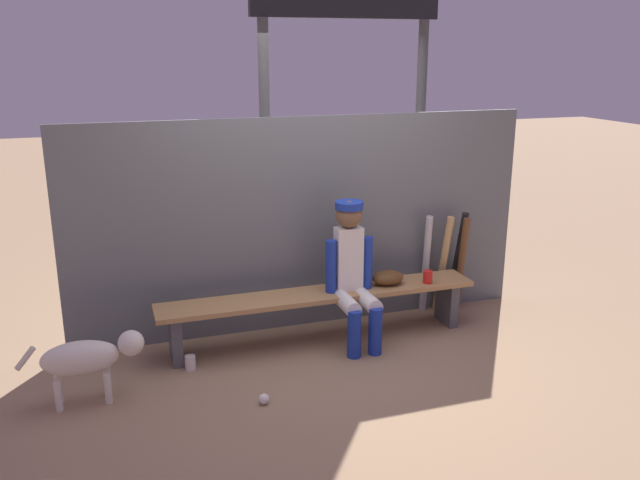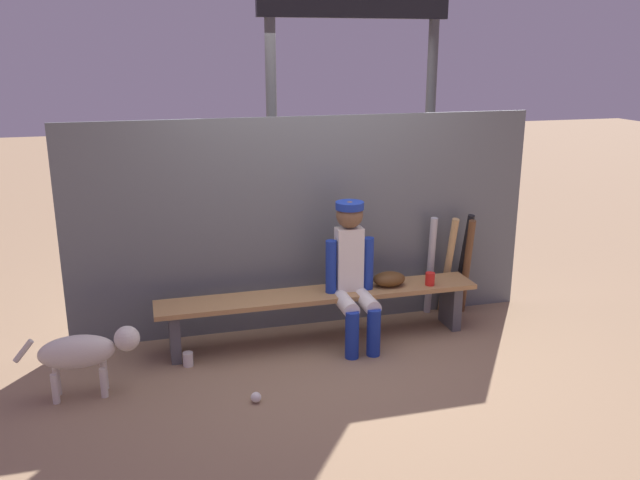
{
  "view_description": "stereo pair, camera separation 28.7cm",
  "coord_description": "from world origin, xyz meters",
  "px_view_note": "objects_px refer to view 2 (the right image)",
  "views": [
    {
      "loc": [
        -1.63,
        -4.86,
        2.37
      ],
      "look_at": [
        0.0,
        0.0,
        0.88
      ],
      "focal_mm": 37.17,
      "sensor_mm": 36.0,
      "label": 1
    },
    {
      "loc": [
        -1.35,
        -4.94,
        2.37
      ],
      "look_at": [
        0.0,
        0.0,
        0.88
      ],
      "focal_mm": 37.17,
      "sensor_mm": 36.0,
      "label": 2
    }
  ],
  "objects_px": {
    "bat_wood_dark": "(467,267)",
    "baseball": "(256,397)",
    "cup_on_bench": "(430,279)",
    "bat_aluminum_black": "(463,263)",
    "bat_aluminum_silver": "(431,266)",
    "baseball_glove": "(389,279)",
    "scoreboard": "(361,10)",
    "player_seated": "(353,270)",
    "dugout_bench": "(320,302)",
    "cup_on_ground": "(188,359)",
    "bat_wood_tan": "(448,266)",
    "dog": "(86,351)"
  },
  "relations": [
    {
      "from": "bat_wood_dark",
      "to": "baseball",
      "type": "height_order",
      "value": "bat_wood_dark"
    },
    {
      "from": "cup_on_bench",
      "to": "bat_aluminum_black",
      "type": "bearing_deg",
      "value": 36.42
    },
    {
      "from": "bat_aluminum_silver",
      "to": "cup_on_bench",
      "type": "height_order",
      "value": "bat_aluminum_silver"
    },
    {
      "from": "bat_aluminum_silver",
      "to": "bat_wood_dark",
      "type": "height_order",
      "value": "bat_aluminum_silver"
    },
    {
      "from": "baseball_glove",
      "to": "baseball",
      "type": "relative_size",
      "value": 3.78
    },
    {
      "from": "scoreboard",
      "to": "player_seated",
      "type": "bearing_deg",
      "value": -109.8
    },
    {
      "from": "dugout_bench",
      "to": "bat_wood_dark",
      "type": "distance_m",
      "value": 1.46
    },
    {
      "from": "bat_wood_dark",
      "to": "cup_on_bench",
      "type": "height_order",
      "value": "bat_wood_dark"
    },
    {
      "from": "baseball_glove",
      "to": "scoreboard",
      "type": "distance_m",
      "value": 2.52
    },
    {
      "from": "cup_on_ground",
      "to": "bat_wood_tan",
      "type": "bearing_deg",
      "value": 10.42
    },
    {
      "from": "player_seated",
      "to": "dugout_bench",
      "type": "bearing_deg",
      "value": 157.02
    },
    {
      "from": "player_seated",
      "to": "cup_on_ground",
      "type": "height_order",
      "value": "player_seated"
    },
    {
      "from": "bat_wood_tan",
      "to": "dugout_bench",
      "type": "bearing_deg",
      "value": -168.52
    },
    {
      "from": "bat_aluminum_silver",
      "to": "scoreboard",
      "type": "xyz_separation_m",
      "value": [
        -0.41,
        0.89,
        2.24
      ]
    },
    {
      "from": "player_seated",
      "to": "scoreboard",
      "type": "relative_size",
      "value": 0.31
    },
    {
      "from": "bat_aluminum_silver",
      "to": "bat_aluminum_black",
      "type": "bearing_deg",
      "value": -1.89
    },
    {
      "from": "dugout_bench",
      "to": "bat_aluminum_black",
      "type": "xyz_separation_m",
      "value": [
        1.44,
        0.29,
        0.13
      ]
    },
    {
      "from": "cup_on_bench",
      "to": "cup_on_ground",
      "type": "bearing_deg",
      "value": -177.18
    },
    {
      "from": "bat_aluminum_silver",
      "to": "cup_on_ground",
      "type": "distance_m",
      "value": 2.32
    },
    {
      "from": "bat_wood_tan",
      "to": "scoreboard",
      "type": "distance_m",
      "value": 2.49
    },
    {
      "from": "scoreboard",
      "to": "dog",
      "type": "xyz_separation_m",
      "value": [
        -2.53,
        -1.64,
        -2.37
      ]
    },
    {
      "from": "bat_wood_dark",
      "to": "cup_on_bench",
      "type": "distance_m",
      "value": 0.57
    },
    {
      "from": "player_seated",
      "to": "baseball_glove",
      "type": "bearing_deg",
      "value": 16.32
    },
    {
      "from": "bat_wood_tan",
      "to": "baseball",
      "type": "distance_m",
      "value": 2.31
    },
    {
      "from": "bat_wood_dark",
      "to": "dog",
      "type": "distance_m",
      "value": 3.33
    },
    {
      "from": "cup_on_ground",
      "to": "dog",
      "type": "xyz_separation_m",
      "value": [
        -0.71,
        -0.27,
        0.28
      ]
    },
    {
      "from": "dugout_bench",
      "to": "bat_wood_tan",
      "type": "xyz_separation_m",
      "value": [
        1.28,
        0.26,
        0.12
      ]
    },
    {
      "from": "dog",
      "to": "cup_on_bench",
      "type": "bearing_deg",
      "value": 7.62
    },
    {
      "from": "bat_aluminum_black",
      "to": "scoreboard",
      "type": "bearing_deg",
      "value": 128.77
    },
    {
      "from": "cup_on_ground",
      "to": "scoreboard",
      "type": "xyz_separation_m",
      "value": [
        1.82,
        1.37,
        2.65
      ]
    },
    {
      "from": "bat_wood_dark",
      "to": "scoreboard",
      "type": "bearing_deg",
      "value": 126.59
    },
    {
      "from": "scoreboard",
      "to": "baseball",
      "type": "bearing_deg",
      "value": -124.51
    },
    {
      "from": "baseball_glove",
      "to": "cup_on_bench",
      "type": "bearing_deg",
      "value": -12.88
    },
    {
      "from": "baseball",
      "to": "dugout_bench",
      "type": "bearing_deg",
      "value": 51.03
    },
    {
      "from": "bat_wood_tan",
      "to": "dog",
      "type": "distance_m",
      "value": 3.18
    },
    {
      "from": "bat_wood_tan",
      "to": "dog",
      "type": "bearing_deg",
      "value": -167.13
    },
    {
      "from": "bat_aluminum_silver",
      "to": "dog",
      "type": "height_order",
      "value": "bat_aluminum_silver"
    },
    {
      "from": "bat_wood_tan",
      "to": "baseball",
      "type": "bearing_deg",
      "value": -150.42
    },
    {
      "from": "player_seated",
      "to": "scoreboard",
      "type": "height_order",
      "value": "scoreboard"
    },
    {
      "from": "bat_wood_tan",
      "to": "cup_on_ground",
      "type": "distance_m",
      "value": 2.46
    },
    {
      "from": "dugout_bench",
      "to": "baseball",
      "type": "xyz_separation_m",
      "value": [
        -0.7,
        -0.86,
        -0.31
      ]
    },
    {
      "from": "bat_wood_dark",
      "to": "bat_wood_tan",
      "type": "bearing_deg",
      "value": 163.45
    },
    {
      "from": "dugout_bench",
      "to": "bat_wood_dark",
      "type": "xyz_separation_m",
      "value": [
        1.44,
        0.21,
        0.11
      ]
    },
    {
      "from": "bat_aluminum_black",
      "to": "dog",
      "type": "bearing_deg",
      "value": -167.3
    },
    {
      "from": "dugout_bench",
      "to": "bat_aluminum_black",
      "type": "bearing_deg",
      "value": 11.25
    },
    {
      "from": "baseball_glove",
      "to": "scoreboard",
      "type": "xyz_separation_m",
      "value": [
        0.11,
        1.19,
        2.22
      ]
    },
    {
      "from": "baseball_glove",
      "to": "bat_wood_dark",
      "type": "height_order",
      "value": "bat_wood_dark"
    },
    {
      "from": "dugout_bench",
      "to": "baseball",
      "type": "bearing_deg",
      "value": -128.97
    },
    {
      "from": "bat_aluminum_silver",
      "to": "dog",
      "type": "bearing_deg",
      "value": -165.79
    },
    {
      "from": "dog",
      "to": "baseball",
      "type": "bearing_deg",
      "value": -20.29
    }
  ]
}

